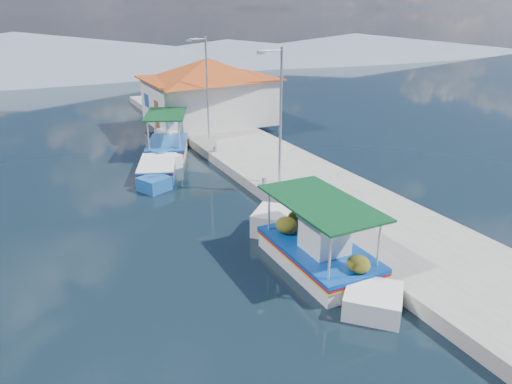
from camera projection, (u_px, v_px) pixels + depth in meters
name	position (u px, v px, depth m)	size (l,w,h in m)	color
ground	(201.00, 227.00, 18.40)	(160.00, 160.00, 0.00)	black
quay	(265.00, 160.00, 25.76)	(5.00, 44.00, 0.50)	#ADABA2
bollards	(235.00, 162.00, 24.12)	(0.20, 17.20, 0.30)	#A5A8AD
main_caique	(317.00, 252.00, 15.52)	(2.35, 7.85, 2.58)	white
caique_green_canopy	(167.00, 147.00, 27.58)	(3.81, 6.69, 2.69)	white
caique_blue_hull	(157.00, 170.00, 24.11)	(3.08, 5.67, 1.07)	#1B55A6
harbor_building	(209.00, 90.00, 32.49)	(10.49, 10.49, 4.40)	white
lamp_post_near	(279.00, 110.00, 20.54)	(1.21, 0.14, 6.00)	#A5A8AD
lamp_post_far	(206.00, 83.00, 28.06)	(1.21, 0.14, 6.00)	#A5A8AD
mountain_ridge	(108.00, 54.00, 67.14)	(171.40, 96.00, 5.50)	slate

